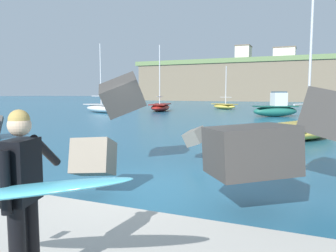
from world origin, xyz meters
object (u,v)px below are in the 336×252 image
object	(u,v)px
boat_mid_right	(276,109)
boat_near_centre	(224,106)
boat_near_left	(104,108)
boat_near_right	(160,107)
station_building_west	(284,54)
surfer_with_board	(19,192)
boat_mid_centre	(304,129)
station_building_central	(243,55)

from	to	relation	value
boat_mid_right	boat_near_centre	bearing A→B (deg)	122.03
boat_near_left	boat_near_right	size ratio (longest dim) A/B	0.97
boat_near_centre	station_building_west	size ratio (longest dim) A/B	0.92
surfer_with_board	boat_mid_right	bearing A→B (deg)	90.35
boat_near_centre	boat_near_left	bearing A→B (deg)	-127.56
boat_mid_centre	boat_near_left	bearing A→B (deg)	146.17
surfer_with_board	boat_near_centre	xyz separation A→B (m)	(-7.89, 41.85, -0.85)
surfer_with_board	boat_mid_centre	bearing A→B (deg)	80.97
boat_near_left	boat_near_centre	world-z (taller)	boat_near_left
boat_near_left	boat_mid_centre	world-z (taller)	boat_mid_centre
surfer_with_board	station_building_west	distance (m)	100.61
surfer_with_board	station_building_central	bearing A→B (deg)	99.03
boat_near_right	station_building_central	bearing A→B (deg)	92.28
boat_near_centre	boat_mid_right	world-z (taller)	boat_near_centre
surfer_with_board	boat_mid_right	world-z (taller)	boat_mid_right
boat_near_right	boat_near_centre	bearing A→B (deg)	53.61
station_building_central	boat_mid_centre	bearing A→B (deg)	-78.10
surfer_with_board	boat_mid_right	size ratio (longest dim) A/B	0.48
boat_near_centre	station_building_west	xyz separation A→B (m)	(3.92, 57.96, 12.91)
boat_near_right	boat_mid_right	xyz separation A→B (m)	(13.62, -4.30, 0.23)
surfer_with_board	boat_near_right	distance (m)	36.54
boat_mid_centre	boat_near_centre	bearing A→B (deg)	110.56
surfer_with_board	station_building_central	xyz separation A→B (m)	(-16.62, 104.51, 12.96)
boat_mid_right	boat_near_left	bearing A→B (deg)	-176.43
boat_near_right	surfer_with_board	bearing A→B (deg)	-67.80
boat_mid_right	surfer_with_board	bearing A→B (deg)	-89.65
station_building_west	boat_mid_right	bearing A→B (deg)	-86.91
surfer_with_board	station_building_central	distance (m)	106.61
boat_near_centre	station_building_central	bearing A→B (deg)	97.93
boat_near_centre	boat_mid_right	xyz separation A→B (m)	(7.71, -12.32, 0.30)
boat_near_left	boat_near_centre	distance (m)	16.97
boat_near_right	boat_mid_centre	size ratio (longest dim) A/B	1.01
boat_near_centre	boat_near_right	xyz separation A→B (m)	(-5.91, -8.02, 0.08)
boat_mid_centre	boat_near_right	bearing A→B (deg)	130.02
station_building_west	station_building_central	size ratio (longest dim) A/B	1.04
boat_near_left	boat_near_centre	size ratio (longest dim) A/B	1.31
surfer_with_board	boat_near_centre	distance (m)	42.59
boat_near_left	boat_near_right	world-z (taller)	boat_near_right
boat_near_left	station_building_central	size ratio (longest dim) A/B	1.25
surfer_with_board	boat_near_left	size ratio (longest dim) A/B	0.28
boat_near_centre	station_building_central	xyz separation A→B (m)	(-8.72, 62.66, 13.81)
boat_near_right	boat_mid_centre	bearing A→B (deg)	-49.98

